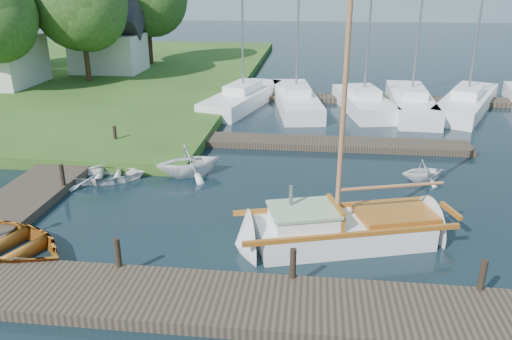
# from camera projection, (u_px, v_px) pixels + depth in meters

# --- Properties ---
(ground) EXTENTS (160.00, 160.00, 0.00)m
(ground) POSITION_uv_depth(u_px,v_px,m) (256.00, 202.00, 17.36)
(ground) COLOR black
(ground) RESTS_ON ground
(near_dock) EXTENTS (18.00, 2.20, 0.30)m
(near_dock) POSITION_uv_depth(u_px,v_px,m) (227.00, 302.00, 11.75)
(near_dock) COLOR #32261E
(near_dock) RESTS_ON ground
(left_dock) EXTENTS (2.20, 18.00, 0.30)m
(left_dock) POSITION_uv_depth(u_px,v_px,m) (64.00, 168.00, 20.02)
(left_dock) COLOR #32261E
(left_dock) RESTS_ON ground
(far_dock) EXTENTS (14.00, 1.60, 0.30)m
(far_dock) POSITION_uv_depth(u_px,v_px,m) (315.00, 143.00, 23.12)
(far_dock) COLOR #32261E
(far_dock) RESTS_ON ground
(pontoon) EXTENTS (30.00, 1.60, 0.30)m
(pontoon) POSITION_uv_depth(u_px,v_px,m) (445.00, 101.00, 31.07)
(pontoon) COLOR #32261E
(pontoon) RESTS_ON ground
(mooring_post_1) EXTENTS (0.16, 0.16, 0.80)m
(mooring_post_1) POSITION_uv_depth(u_px,v_px,m) (118.00, 253.00, 12.80)
(mooring_post_1) COLOR black
(mooring_post_1) RESTS_ON near_dock
(mooring_post_2) EXTENTS (0.16, 0.16, 0.80)m
(mooring_post_2) POSITION_uv_depth(u_px,v_px,m) (293.00, 263.00, 12.32)
(mooring_post_2) COLOR black
(mooring_post_2) RESTS_ON near_dock
(mooring_post_3) EXTENTS (0.16, 0.16, 0.80)m
(mooring_post_3) POSITION_uv_depth(u_px,v_px,m) (483.00, 275.00, 11.83)
(mooring_post_3) COLOR black
(mooring_post_3) RESTS_ON near_dock
(mooring_post_4) EXTENTS (0.16, 0.16, 0.80)m
(mooring_post_4) POSITION_uv_depth(u_px,v_px,m) (62.00, 175.00, 17.87)
(mooring_post_4) COLOR black
(mooring_post_4) RESTS_ON left_dock
(mooring_post_5) EXTENTS (0.16, 0.16, 0.80)m
(mooring_post_5) POSITION_uv_depth(u_px,v_px,m) (115.00, 135.00, 22.50)
(mooring_post_5) COLOR black
(mooring_post_5) RESTS_ON left_dock
(sailboat) EXTENTS (7.41, 3.90, 9.83)m
(sailboat) POSITION_uv_depth(u_px,v_px,m) (348.00, 231.00, 14.64)
(sailboat) COLOR white
(sailboat) RESTS_ON ground
(dinghy) EXTENTS (4.91, 4.24, 0.85)m
(dinghy) POSITION_uv_depth(u_px,v_px,m) (6.00, 240.00, 13.98)
(dinghy) COLOR #995710
(dinghy) RESTS_ON ground
(tender_a) EXTENTS (3.51, 2.81, 0.65)m
(tender_a) POSITION_uv_depth(u_px,v_px,m) (104.00, 172.00, 19.17)
(tender_a) COLOR white
(tender_a) RESTS_ON ground
(tender_b) EXTENTS (3.36, 3.21, 1.37)m
(tender_b) POSITION_uv_depth(u_px,v_px,m) (189.00, 159.00, 19.49)
(tender_b) COLOR white
(tender_b) RESTS_ON ground
(tender_d) EXTENTS (2.19, 2.03, 0.94)m
(tender_d) POSITION_uv_depth(u_px,v_px,m) (424.00, 169.00, 19.06)
(tender_d) COLOR white
(tender_d) RESTS_ON ground
(marina_boat_0) EXTENTS (4.28, 8.69, 12.05)m
(marina_boat_0) POSITION_uv_depth(u_px,v_px,m) (243.00, 96.00, 30.38)
(marina_boat_0) COLOR white
(marina_boat_0) RESTS_ON ground
(marina_boat_1) EXTENTS (3.53, 8.91, 10.15)m
(marina_boat_1) POSITION_uv_depth(u_px,v_px,m) (296.00, 98.00, 29.99)
(marina_boat_1) COLOR white
(marina_boat_1) RESTS_ON ground
(marina_boat_2) EXTENTS (3.47, 7.19, 12.15)m
(marina_boat_2) POSITION_uv_depth(u_px,v_px,m) (363.00, 101.00, 29.20)
(marina_boat_2) COLOR white
(marina_boat_2) RESTS_ON ground
(marina_boat_3) EXTENTS (2.66, 9.26, 11.44)m
(marina_boat_3) POSITION_uv_depth(u_px,v_px,m) (411.00, 101.00, 29.33)
(marina_boat_3) COLOR white
(marina_boat_3) RESTS_ON ground
(marina_boat_4) EXTENTS (5.86, 9.34, 10.17)m
(marina_boat_4) POSITION_uv_depth(u_px,v_px,m) (467.00, 101.00, 29.32)
(marina_boat_4) COLOR white
(marina_boat_4) RESTS_ON ground
(house_c) EXTENTS (5.25, 4.00, 5.28)m
(house_c) POSITION_uv_depth(u_px,v_px,m) (108.00, 44.00, 38.34)
(house_c) COLOR silver
(house_c) RESTS_ON shore
(tree_3) EXTENTS (6.41, 6.38, 8.74)m
(tree_3) POSITION_uv_depth(u_px,v_px,m) (80.00, 2.00, 33.52)
(tree_3) COLOR #332114
(tree_3) RESTS_ON shore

